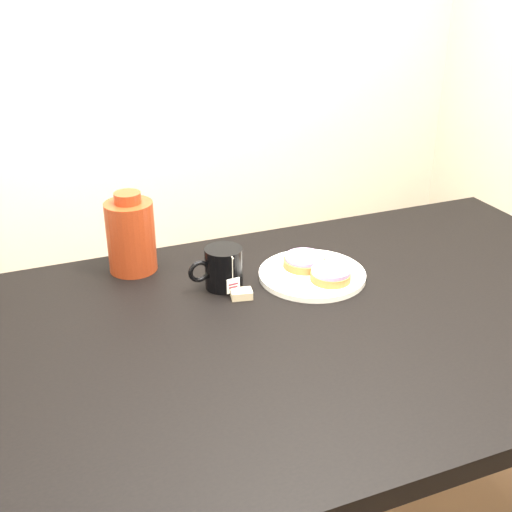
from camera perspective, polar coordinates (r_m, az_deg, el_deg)
name	(u,v)px	position (r m, az deg, el deg)	size (l,w,h in m)	color
table	(340,346)	(1.38, 7.50, -7.90)	(1.40, 0.90, 0.75)	black
plate	(312,274)	(1.46, 5.01, -1.59)	(0.24, 0.24, 0.02)	white
bagel_back	(304,261)	(1.48, 4.32, -0.46)	(0.13, 0.13, 0.03)	brown
bagel_front	(331,275)	(1.43, 6.66, -1.66)	(0.11, 0.11, 0.03)	brown
mug	(223,268)	(1.40, -2.96, -1.05)	(0.13, 0.09, 0.09)	black
teabag_pouch	(242,294)	(1.38, -1.29, -3.40)	(0.04, 0.03, 0.02)	#C6B793
bagel_package	(131,235)	(1.49, -11.07, 1.83)	(0.11, 0.11, 0.19)	#601B0C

